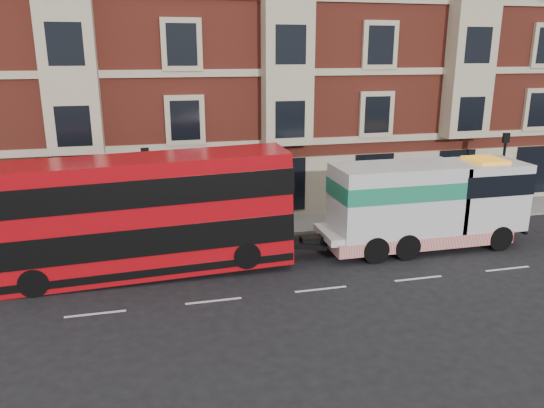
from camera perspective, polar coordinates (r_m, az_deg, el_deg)
The scene contains 8 objects.
ground at distance 20.01m, azimuth 5.27°, elevation -9.12°, with size 120.00×120.00×0.00m, color black.
sidewalk at distance 26.67m, azimuth 0.02°, elevation -2.31°, with size 90.00×3.00×0.15m, color slate.
victorian_terrace at distance 32.76m, azimuth -2.41°, elevation 18.84°, with size 45.00×12.00×20.40m.
lamp_post_west at distance 23.98m, azimuth -13.27°, elevation 1.60°, with size 0.35×0.15×4.35m.
lamp_post_east at distance 30.04m, azimuth 23.54°, elevation 3.58°, with size 0.35×0.15×4.35m.
double_decker_bus at distance 21.05m, azimuth -13.87°, elevation -1.03°, with size 11.52×2.65×4.67m.
tow_truck at distance 24.27m, azimuth 15.93°, elevation 0.03°, with size 9.23×2.73×3.84m.
pedestrian at distance 25.33m, azimuth -21.95°, elevation -2.22°, with size 0.66×0.43×1.80m, color #192333.
Camera 1 is at (-6.09, -17.05, 8.51)m, focal length 35.00 mm.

